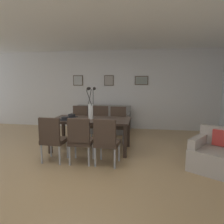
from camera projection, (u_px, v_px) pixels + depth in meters
The scene contains 20 objects.
ground_plane at pixel (78, 163), 4.20m from camera, with size 9.00×9.00×0.00m, color tan.
back_wall_panel at pixel (108, 90), 7.17m from camera, with size 9.00×0.10×2.60m, color silver.
ceiling_panel at pixel (81, 29), 4.19m from camera, with size 9.00×7.20×0.08m, color white.
dining_table at pixel (91, 122), 4.89m from camera, with size 1.80×0.89×0.74m.
dining_chair_near_left at pixel (52, 137), 4.17m from camera, with size 0.46×0.46×0.92m.
dining_chair_near_right at pixel (79, 121), 5.82m from camera, with size 0.44×0.44×0.92m.
dining_chair_far_left at pixel (80, 138), 4.09m from camera, with size 0.45×0.45×0.92m.
dining_chair_far_right at pixel (100, 121), 5.77m from camera, with size 0.47×0.47×0.92m.
dining_chair_mid_left at pixel (106, 140), 4.00m from camera, with size 0.47×0.47×0.92m.
dining_chair_mid_right at pixel (118, 122), 5.64m from camera, with size 0.44×0.44×0.92m.
centerpiece_vase at pixel (91, 107), 4.84m from camera, with size 0.21×0.23×0.73m.
placemat_near_left at pixel (65, 120), 4.77m from camera, with size 0.32×0.32×0.01m, color black.
bowl_near_left at pixel (65, 118), 4.77m from camera, with size 0.17×0.17×0.07m.
placemat_near_right at pixel (72, 117), 5.17m from camera, with size 0.32×0.32×0.01m, color black.
bowl_near_right at pixel (72, 115), 5.16m from camera, with size 0.17×0.17×0.07m.
sofa at pixel (102, 122), 6.80m from camera, with size 1.78×0.84×0.80m.
armchair at pixel (217, 155), 3.84m from camera, with size 1.10×1.10×0.75m.
framed_picture_left at pixel (78, 80), 7.22m from camera, with size 0.34×0.03×0.35m.
framed_picture_center at pixel (109, 80), 7.05m from camera, with size 0.32×0.03×0.34m.
framed_picture_right at pixel (141, 81), 6.87m from camera, with size 0.43×0.03×0.29m.
Camera 1 is at (1.33, -3.83, 1.63)m, focal length 33.88 mm.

